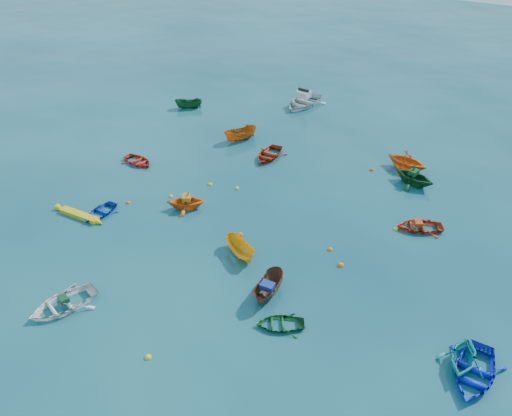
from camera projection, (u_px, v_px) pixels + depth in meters
The scene contains 33 objects.
ground at pixel (211, 254), 29.57m from camera, with size 160.00×160.00×0.00m, color #0A384A.
dinghy_blue_sw at pixel (100, 215), 32.93m from camera, with size 1.86×2.60×0.54m, color #0D31A9.
dinghy_white_near at pixel (64, 307), 25.95m from camera, with size 2.50×3.49×0.72m, color white.
sampan_brown_mid at pixel (268, 294), 26.71m from camera, with size 1.08×2.88×1.11m, color brown.
dinghy_blue_se at pixel (472, 376), 22.41m from camera, with size 2.58×3.61×0.75m, color #1028D0.
dinghy_orange_w at pixel (187, 208), 33.56m from camera, with size 2.20×2.55×1.34m, color orange.
sampan_yellow_mid at pixel (241, 255), 29.46m from camera, with size 1.03×2.73×1.05m, color #F3A615.
dinghy_green_e at pixel (280, 326), 24.87m from camera, with size 1.74×2.43×0.50m, color #13531E.
dinghy_cyan_se at pixel (461, 364), 22.94m from camera, with size 2.27×2.63×1.39m, color #1BA3AC.
dinghy_red_nw at pixel (138, 163), 38.72m from camera, with size 1.95×2.72×0.56m, color red.
sampan_orange_n at pixel (241, 140), 42.10m from camera, with size 1.16×3.07×1.19m, color #C55E12.
dinghy_green_n at pixel (413, 184), 36.13m from camera, with size 2.57×2.98×1.57m, color #0F421B.
dinghy_red_ne at pixel (419, 229), 31.61m from camera, with size 2.07×2.90×0.60m, color red.
dinghy_red_far at pixel (268, 157), 39.52m from camera, with size 2.36×3.29×0.68m, color #A1250D.
dinghy_orange_far at pixel (405, 169), 37.95m from camera, with size 2.71×3.14×1.65m, color orange.
sampan_green_far at pixel (189, 108), 47.74m from camera, with size 0.97×2.59×1.00m, color #114A1C.
kayak_yellow at pixel (80, 217), 32.73m from camera, with size 0.55×3.74×0.37m, color gold, non-canonical shape.
motorboat_white at pixel (303, 105), 48.30m from camera, with size 3.39×4.74×1.58m, color silver.
tarp_green_a at pixel (64, 299), 25.73m from camera, with size 0.56×0.43×0.27m, color #104124.
tarp_blue_a at pixel (267, 286), 26.19m from camera, with size 0.72×0.54×0.35m, color navy.
tarp_orange_a at pixel (186, 198), 33.09m from camera, with size 0.68×0.52×0.33m, color orange.
tarp_green_b at pixel (414, 172), 35.65m from camera, with size 0.71×0.54×0.35m, color #0F3F18.
tarp_orange_b at pixel (418, 223), 31.36m from camera, with size 0.62×0.47×0.30m, color #B73712.
buoy_or_a at pixel (128, 203), 34.07m from camera, with size 0.30×0.30×0.30m, color #D1660B.
buoy_ye_a at pixel (148, 358), 23.25m from camera, with size 0.32×0.32×0.32m, color yellow.
buoy_or_b at pixel (330, 250), 29.87m from camera, with size 0.32×0.32×0.32m, color orange.
buoy_ye_b at pixel (171, 197), 34.75m from camera, with size 0.31×0.31×0.31m, color yellow.
buoy_or_c at pixel (240, 235), 31.06m from camera, with size 0.38×0.38×0.38m, color #DA550B.
buoy_ye_c at pixel (237, 189), 35.62m from camera, with size 0.31×0.31×0.31m, color yellow.
buoy_or_d at pixel (341, 266), 28.67m from camera, with size 0.37×0.37×0.37m, color orange.
buoy_ye_d at pixel (210, 185), 36.07m from camera, with size 0.34×0.34×0.34m, color yellow.
buoy_or_e at pixel (372, 170), 37.81m from camera, with size 0.33×0.33×0.33m, color #E3490C.
buoy_ye_e at pixel (396, 229), 31.58m from camera, with size 0.32×0.32×0.32m, color yellow.
Camera 1 is at (14.41, -18.09, 18.81)m, focal length 35.00 mm.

